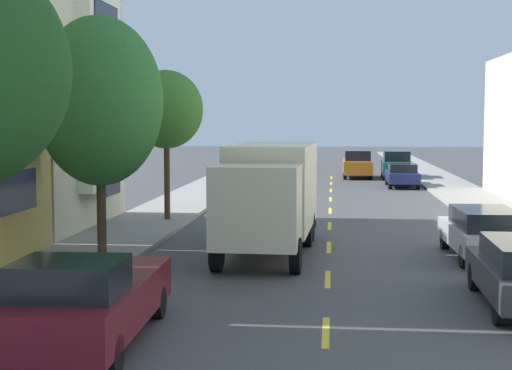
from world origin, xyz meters
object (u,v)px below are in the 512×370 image
at_px(parked_wagon_silver, 483,232).
at_px(moving_orange_sedan, 357,164).
at_px(parked_sedan_navy, 402,175).
at_px(parked_sedan_black, 275,161).
at_px(street_tree_third, 166,110).
at_px(parked_suv_forest, 265,165).
at_px(parked_pickup_burgundy, 87,300).
at_px(street_tree_second, 100,101).
at_px(parked_suv_teal, 396,164).
at_px(delivery_box_truck, 270,192).

relative_size(parked_wagon_silver, moving_orange_sedan, 0.99).
bearing_deg(parked_sedan_navy, parked_wagon_silver, -89.48).
distance_m(parked_wagon_silver, parked_sedan_black, 39.97).
height_order(street_tree_third, parked_sedan_black, street_tree_third).
distance_m(parked_suv_forest, parked_sedan_black, 9.69).
height_order(parked_pickup_burgundy, parked_suv_forest, parked_suv_forest).
bearing_deg(parked_sedan_black, street_tree_second, -92.69).
bearing_deg(moving_orange_sedan, parked_suv_forest, -159.76).
xyz_separation_m(parked_sedan_black, moving_orange_sedan, (6.29, -7.37, 0.24)).
bearing_deg(parked_wagon_silver, street_tree_third, 147.16).
bearing_deg(street_tree_second, parked_pickup_burgundy, -74.98).
height_order(parked_wagon_silver, parked_suv_teal, parked_suv_teal).
xyz_separation_m(parked_sedan_navy, parked_suv_teal, (0.18, 6.69, 0.24)).
distance_m(parked_suv_teal, parked_sedan_black, 11.94).
distance_m(parked_wagon_silver, parked_sedan_navy, 24.34).
relative_size(street_tree_second, parked_suv_forest, 1.42).
relative_size(delivery_box_truck, parked_suv_forest, 1.61).
bearing_deg(parked_suv_teal, street_tree_third, -114.32).
bearing_deg(parked_sedan_navy, parked_suv_teal, 88.43).
height_order(street_tree_second, parked_wagon_silver, street_tree_second).
relative_size(parked_suv_forest, moving_orange_sedan, 1.00).
height_order(parked_pickup_burgundy, parked_wagon_silver, parked_pickup_burgundy).
distance_m(parked_sedan_navy, parked_suv_forest, 10.04).
bearing_deg(street_tree_second, parked_suv_forest, 86.47).
bearing_deg(parked_sedan_black, street_tree_third, -93.43).
height_order(parked_suv_forest, parked_suv_teal, same).
relative_size(parked_wagon_silver, parked_sedan_navy, 1.05).
distance_m(parked_wagon_silver, parked_suv_teal, 31.03).
xyz_separation_m(street_tree_second, street_tree_third, (-0.00, 8.76, -0.13)).
height_order(street_tree_third, moving_orange_sedan, street_tree_third).
relative_size(delivery_box_truck, parked_sedan_navy, 1.72).
xyz_separation_m(parked_pickup_burgundy, moving_orange_sedan, (6.08, 41.20, 0.16)).
height_order(parked_sedan_black, moving_orange_sedan, moving_orange_sedan).
bearing_deg(parked_sedan_navy, delivery_box_truck, -104.23).
distance_m(street_tree_third, parked_wagon_silver, 13.46).
bearing_deg(street_tree_third, parked_pickup_burgundy, -82.75).
relative_size(street_tree_second, parked_wagon_silver, 1.44).
xyz_separation_m(delivery_box_truck, parked_suv_forest, (-2.70, 28.81, -0.90)).
relative_size(parked_pickup_burgundy, parked_sedan_navy, 1.18).
bearing_deg(parked_pickup_burgundy, delivery_box_truck, 76.12).
distance_m(street_tree_second, street_tree_third, 8.76).
relative_size(street_tree_third, parked_sedan_black, 1.29).
distance_m(street_tree_third, parked_pickup_burgundy, 17.17).
xyz_separation_m(parked_suv_forest, parked_suv_teal, (8.94, 1.77, 0.00)).
bearing_deg(delivery_box_truck, parked_suv_teal, 78.47).
xyz_separation_m(parked_wagon_silver, parked_suv_teal, (-0.04, 31.03, 0.18)).
distance_m(parked_sedan_black, moving_orange_sedan, 9.69).
bearing_deg(street_tree_second, parked_wagon_silver, 9.03).
bearing_deg(street_tree_second, parked_sedan_navy, 67.75).
height_order(street_tree_second, parked_suv_teal, street_tree_second).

